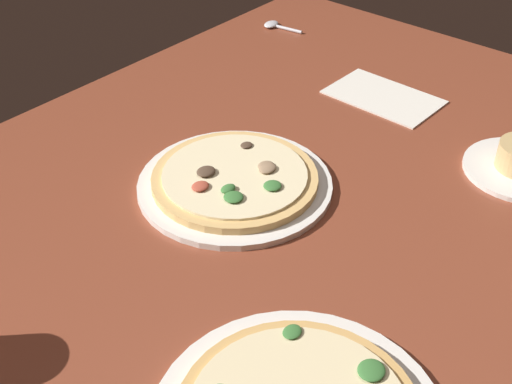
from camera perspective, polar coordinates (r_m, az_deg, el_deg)
dining_table at (r=96.09cm, az=1.90°, el=-4.27°), size 150.00×110.00×4.00cm
pizza_main at (r=102.34cm, az=-1.77°, el=0.93°), size 29.31×29.31×3.37cm
paper_menu at (r=128.59cm, az=10.59°, el=7.81°), size 12.95×20.18×0.30cm
spoon at (r=155.20cm, az=1.60°, el=13.73°), size 4.36×9.35×1.00cm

